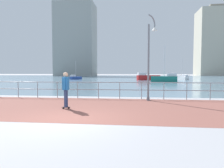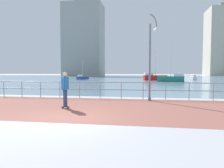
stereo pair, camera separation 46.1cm
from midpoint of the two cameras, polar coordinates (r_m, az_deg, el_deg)
ground at (r=47.39m, az=5.85°, el=1.21°), size 220.00×220.00×0.00m
brick_paving at (r=10.53m, az=-5.95°, el=-6.20°), size 28.00×6.70×0.01m
harbor_water at (r=58.46m, az=6.47°, el=1.61°), size 180.00×88.00×0.00m
waterfront_railing at (r=13.68m, az=-2.32°, el=-0.82°), size 25.25×0.06×1.09m
lamppost at (r=12.96m, az=11.85°, el=8.24°), size 0.65×0.67×5.18m
skateboarder at (r=10.06m, az=-11.43°, el=-0.74°), size 0.40×0.55×1.73m
sailboat_teal at (r=48.27m, az=20.79°, el=1.58°), size 2.47×3.37×4.61m
sailboat_white at (r=49.24m, az=-7.84°, el=1.75°), size 2.38×3.09×4.27m
sailboat_yellow at (r=44.72m, az=11.81°, el=1.86°), size 5.01×2.72×6.73m
sailboat_navy at (r=37.84m, az=16.33°, el=1.47°), size 4.63×2.01×6.28m
tower_glass at (r=93.38m, az=-7.58°, el=11.79°), size 16.46×11.74×32.68m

